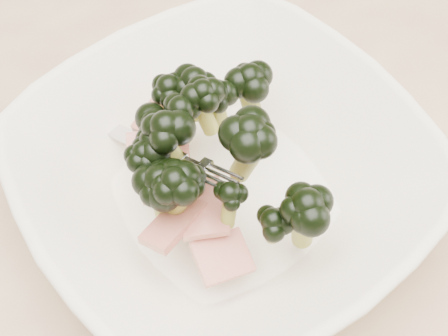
# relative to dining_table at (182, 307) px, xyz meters

# --- Properties ---
(dining_table) EXTENTS (1.20, 0.80, 0.75)m
(dining_table) POSITION_rel_dining_table_xyz_m (0.00, 0.00, 0.00)
(dining_table) COLOR tan
(dining_table) RESTS_ON ground
(broccoli_dish) EXTENTS (0.38, 0.38, 0.14)m
(broccoli_dish) POSITION_rel_dining_table_xyz_m (0.06, 0.04, 0.14)
(broccoli_dish) COLOR silver
(broccoli_dish) RESTS_ON dining_table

